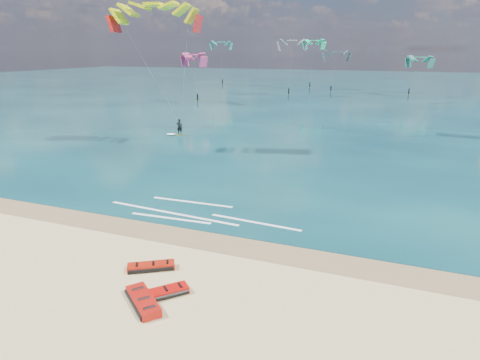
% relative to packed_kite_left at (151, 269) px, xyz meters
% --- Properties ---
extents(ground, '(320.00, 320.00, 0.00)m').
position_rel_packed_kite_left_xyz_m(ground, '(-2.17, 40.92, 0.00)').
color(ground, tan).
rests_on(ground, ground).
extents(wet_sand_strip, '(320.00, 2.40, 0.01)m').
position_rel_packed_kite_left_xyz_m(wet_sand_strip, '(-2.17, 3.92, 0.00)').
color(wet_sand_strip, brown).
rests_on(wet_sand_strip, ground).
extents(sea, '(320.00, 200.00, 0.04)m').
position_rel_packed_kite_left_xyz_m(sea, '(-2.17, 104.92, 0.02)').
color(sea, '#092A34').
rests_on(sea, ground).
extents(packed_kite_left, '(2.55, 2.10, 0.35)m').
position_rel_packed_kite_left_xyz_m(packed_kite_left, '(0.00, 0.00, 0.00)').
color(packed_kite_left, '#AB1909').
rests_on(packed_kite_left, ground).
extents(packed_kite_mid, '(2.79, 2.59, 0.43)m').
position_rel_packed_kite_left_xyz_m(packed_kite_mid, '(1.33, -2.69, 0.00)').
color(packed_kite_mid, '#A7110B').
rests_on(packed_kite_mid, ground).
extents(packed_kite_right, '(2.29, 2.38, 0.36)m').
position_rel_packed_kite_left_xyz_m(packed_kite_right, '(1.76, -1.79, 0.00)').
color(packed_kite_right, '#B50B07').
rests_on(packed_kite_right, ground).
extents(kitesurfer_main, '(10.43, 10.86, 15.97)m').
position_rel_packed_kite_left_xyz_m(kitesurfer_main, '(-13.76, 25.58, 8.18)').
color(kitesurfer_main, '#B6C116').
rests_on(kitesurfer_main, sea).
extents(shoreline_foam, '(13.25, 3.59, 0.01)m').
position_rel_packed_kite_left_xyz_m(shoreline_foam, '(-1.42, 7.17, 0.04)').
color(shoreline_foam, white).
rests_on(shoreline_foam, ground).
extents(distant_kites, '(73.07, 44.37, 12.19)m').
position_rel_packed_kite_left_xyz_m(distant_kites, '(-9.70, 84.63, 5.42)').
color(distant_kites, teal).
rests_on(distant_kites, ground).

